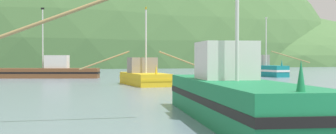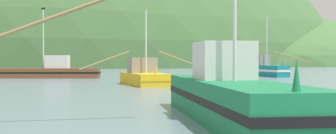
# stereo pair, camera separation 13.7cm
# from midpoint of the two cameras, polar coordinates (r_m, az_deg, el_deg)

# --- Properties ---
(hill_far_right) EXTENTS (156.89, 125.51, 89.46)m
(hill_far_right) POSITION_cam_midpoint_polar(r_m,az_deg,el_deg) (156.01, -8.50, 0.27)
(hill_far_right) COLOR #47703D
(hill_far_right) RESTS_ON ground
(hill_mid_right) EXTENTS (194.12, 155.29, 43.30)m
(hill_mid_right) POSITION_cam_midpoint_polar(r_m,az_deg,el_deg) (180.73, -1.21, 0.38)
(hill_mid_right) COLOR #47703D
(hill_mid_right) RESTS_ON ground
(fishing_boat_yellow) EXTENTS (10.11, 7.28, 6.06)m
(fishing_boat_yellow) POSITION_cam_midpoint_polar(r_m,az_deg,el_deg) (36.40, -2.86, -1.12)
(fishing_boat_yellow) COLOR gold
(fishing_boat_yellow) RESTS_ON ground
(fishing_boat_green) EXTENTS (20.42, 11.66, 5.13)m
(fishing_boat_green) POSITION_cam_midpoint_polar(r_m,az_deg,el_deg) (15.47, 7.93, -3.48)
(fishing_boat_green) COLOR #197A47
(fishing_boat_green) RESTS_ON ground
(fishing_boat_teal) EXTENTS (12.31, 7.38, 6.86)m
(fishing_boat_teal) POSITION_cam_midpoint_polar(r_m,az_deg,el_deg) (54.99, 11.99, -0.27)
(fishing_boat_teal) COLOR #147F84
(fishing_boat_teal) RESTS_ON ground
(fishing_boat_brown) EXTENTS (11.35, 4.15, 7.43)m
(fishing_boat_brown) POSITION_cam_midpoint_polar(r_m,az_deg,el_deg) (50.41, -14.46, -0.50)
(fishing_boat_brown) COLOR brown
(fishing_boat_brown) RESTS_ON ground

